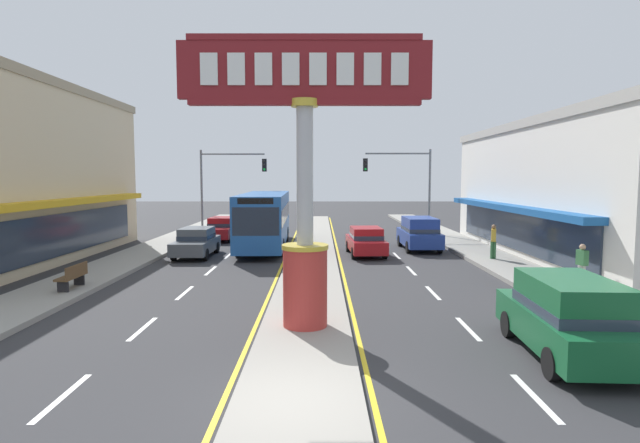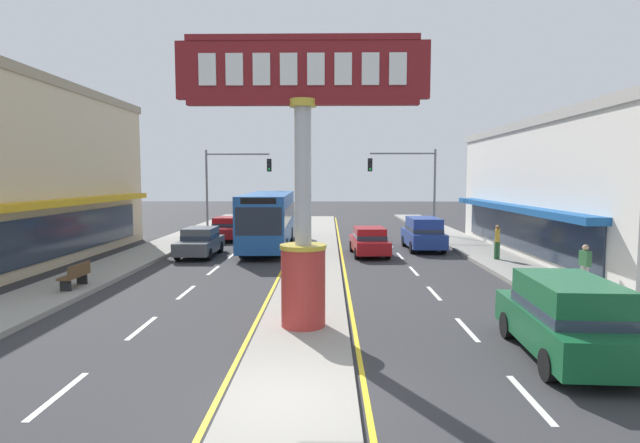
{
  "view_description": "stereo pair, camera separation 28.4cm",
  "coord_description": "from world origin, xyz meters",
  "px_view_note": "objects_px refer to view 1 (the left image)",
  "views": [
    {
      "loc": [
        0.41,
        -8.97,
        4.2
      ],
      "look_at": [
        0.38,
        9.42,
        2.6
      ],
      "focal_mm": 28.4,
      "sensor_mm": 36.0,
      "label": 1
    },
    {
      "loc": [
        0.69,
        -8.97,
        4.2
      ],
      "look_at": [
        0.38,
        9.42,
        2.6
      ],
      "focal_mm": 28.4,
      "sensor_mm": 36.0,
      "label": 2
    }
  ],
  "objects_px": {
    "suv_near_right_lane": "(420,233)",
    "pedestrian_near_kerb": "(583,264)",
    "district_sign": "(306,180)",
    "storefront_right": "(611,190)",
    "suv_far_left_oncoming": "(569,316)",
    "sedan_near_left_lane": "(197,242)",
    "bus_mid_left_lane": "(266,217)",
    "traffic_light_left_side": "(226,177)",
    "traffic_light_right_side": "(406,177)",
    "sedan_far_right_lane": "(367,241)",
    "sedan_kerb_right": "(223,228)",
    "street_bench": "(74,276)",
    "pedestrian_far_side": "(494,239)"
  },
  "relations": [
    {
      "from": "traffic_light_left_side",
      "to": "sedan_near_left_lane",
      "type": "height_order",
      "value": "traffic_light_left_side"
    },
    {
      "from": "sedan_kerb_right",
      "to": "bus_mid_left_lane",
      "type": "bearing_deg",
      "value": -49.09
    },
    {
      "from": "sedan_near_left_lane",
      "to": "sedan_kerb_right",
      "type": "relative_size",
      "value": 0.99
    },
    {
      "from": "traffic_light_left_side",
      "to": "pedestrian_near_kerb",
      "type": "distance_m",
      "value": 25.14
    },
    {
      "from": "pedestrian_near_kerb",
      "to": "pedestrian_far_side",
      "type": "bearing_deg",
      "value": 97.21
    },
    {
      "from": "traffic_light_left_side",
      "to": "suv_far_left_oncoming",
      "type": "relative_size",
      "value": 1.32
    },
    {
      "from": "traffic_light_right_side",
      "to": "bus_mid_left_lane",
      "type": "bearing_deg",
      "value": -147.47
    },
    {
      "from": "traffic_light_right_side",
      "to": "pedestrian_near_kerb",
      "type": "distance_m",
      "value": 18.6
    },
    {
      "from": "suv_near_right_lane",
      "to": "pedestrian_near_kerb",
      "type": "distance_m",
      "value": 11.78
    },
    {
      "from": "suv_near_right_lane",
      "to": "suv_far_left_oncoming",
      "type": "relative_size",
      "value": 0.98
    },
    {
      "from": "suv_near_right_lane",
      "to": "pedestrian_near_kerb",
      "type": "height_order",
      "value": "suv_near_right_lane"
    },
    {
      "from": "sedan_far_right_lane",
      "to": "suv_far_left_oncoming",
      "type": "bearing_deg",
      "value": -78.09
    },
    {
      "from": "suv_near_right_lane",
      "to": "pedestrian_far_side",
      "type": "relative_size",
      "value": 2.71
    },
    {
      "from": "district_sign",
      "to": "pedestrian_far_side",
      "type": "distance_m",
      "value": 14.73
    },
    {
      "from": "storefront_right",
      "to": "sedan_kerb_right",
      "type": "xyz_separation_m",
      "value": [
        -21.63,
        7.68,
        -2.77
      ]
    },
    {
      "from": "district_sign",
      "to": "pedestrian_near_kerb",
      "type": "xyz_separation_m",
      "value": [
        9.88,
        4.44,
        -3.02
      ]
    },
    {
      "from": "storefront_right",
      "to": "suv_near_right_lane",
      "type": "distance_m",
      "value": 10.06
    },
    {
      "from": "storefront_right",
      "to": "traffic_light_left_side",
      "type": "height_order",
      "value": "storefront_right"
    },
    {
      "from": "pedestrian_near_kerb",
      "to": "traffic_light_left_side",
      "type": "bearing_deg",
      "value": 130.96
    },
    {
      "from": "storefront_right",
      "to": "traffic_light_left_side",
      "type": "relative_size",
      "value": 3.33
    },
    {
      "from": "sedan_near_left_lane",
      "to": "bus_mid_left_lane",
      "type": "xyz_separation_m",
      "value": [
        3.3,
        3.37,
        1.08
      ]
    },
    {
      "from": "bus_mid_left_lane",
      "to": "pedestrian_near_kerb",
      "type": "bearing_deg",
      "value": -43.35
    },
    {
      "from": "district_sign",
      "to": "storefront_right",
      "type": "xyz_separation_m",
      "value": [
        15.44,
        12.62,
        -0.57
      ]
    },
    {
      "from": "traffic_light_left_side",
      "to": "traffic_light_right_side",
      "type": "bearing_deg",
      "value": -3.6
    },
    {
      "from": "sedan_far_right_lane",
      "to": "pedestrian_far_side",
      "type": "height_order",
      "value": "pedestrian_far_side"
    },
    {
      "from": "storefront_right",
      "to": "traffic_light_right_side",
      "type": "bearing_deg",
      "value": 132.36
    },
    {
      "from": "street_bench",
      "to": "sedan_far_right_lane",
      "type": "bearing_deg",
      "value": 38.23
    },
    {
      "from": "suv_far_left_oncoming",
      "to": "district_sign",
      "type": "bearing_deg",
      "value": 161.31
    },
    {
      "from": "sedan_far_right_lane",
      "to": "bus_mid_left_lane",
      "type": "bearing_deg",
      "value": 152.8
    },
    {
      "from": "suv_far_left_oncoming",
      "to": "sedan_near_left_lane",
      "type": "bearing_deg",
      "value": 129.13
    },
    {
      "from": "sedan_near_left_lane",
      "to": "pedestrian_far_side",
      "type": "distance_m",
      "value": 15.32
    },
    {
      "from": "sedan_far_right_lane",
      "to": "pedestrian_near_kerb",
      "type": "bearing_deg",
      "value": -52.42
    },
    {
      "from": "district_sign",
      "to": "suv_near_right_lane",
      "type": "distance_m",
      "value": 17.1
    },
    {
      "from": "storefront_right",
      "to": "traffic_light_right_side",
      "type": "height_order",
      "value": "storefront_right"
    },
    {
      "from": "traffic_light_left_side",
      "to": "suv_far_left_oncoming",
      "type": "distance_m",
      "value": 28.53
    },
    {
      "from": "bus_mid_left_lane",
      "to": "sedan_near_left_lane",
      "type": "bearing_deg",
      "value": -134.37
    },
    {
      "from": "traffic_light_right_side",
      "to": "sedan_far_right_lane",
      "type": "bearing_deg",
      "value": -111.84
    },
    {
      "from": "pedestrian_far_side",
      "to": "bus_mid_left_lane",
      "type": "bearing_deg",
      "value": 156.29
    },
    {
      "from": "traffic_light_left_side",
      "to": "district_sign",
      "type": "bearing_deg",
      "value": -74.46
    },
    {
      "from": "suv_near_right_lane",
      "to": "bus_mid_left_lane",
      "type": "height_order",
      "value": "bus_mid_left_lane"
    },
    {
      "from": "sedan_near_left_lane",
      "to": "street_bench",
      "type": "distance_m",
      "value": 8.95
    },
    {
      "from": "street_bench",
      "to": "pedestrian_near_kerb",
      "type": "relative_size",
      "value": 0.98
    },
    {
      "from": "sedan_near_left_lane",
      "to": "suv_near_right_lane",
      "type": "bearing_deg",
      "value": 11.46
    },
    {
      "from": "sedan_near_left_lane",
      "to": "bus_mid_left_lane",
      "type": "bearing_deg",
      "value": 45.63
    },
    {
      "from": "sedan_near_left_lane",
      "to": "pedestrian_far_side",
      "type": "height_order",
      "value": "pedestrian_far_side"
    },
    {
      "from": "sedan_kerb_right",
      "to": "street_bench",
      "type": "distance_m",
      "value": 15.98
    },
    {
      "from": "pedestrian_far_side",
      "to": "traffic_light_right_side",
      "type": "bearing_deg",
      "value": 102.79
    },
    {
      "from": "sedan_near_left_lane",
      "to": "bus_mid_left_lane",
      "type": "height_order",
      "value": "bus_mid_left_lane"
    },
    {
      "from": "district_sign",
      "to": "sedan_far_right_lane",
      "type": "distance_m",
      "value": 14.22
    },
    {
      "from": "street_bench",
      "to": "sedan_near_left_lane",
      "type": "bearing_deg",
      "value": 74.55
    }
  ]
}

